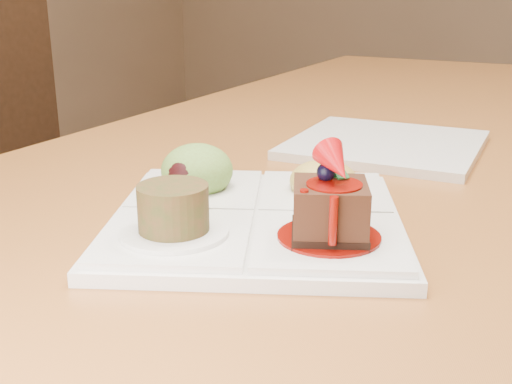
% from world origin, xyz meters
% --- Properties ---
extents(dining_table, '(1.00, 1.80, 0.75)m').
position_xyz_m(dining_table, '(0.00, 0.00, 0.68)').
color(dining_table, brown).
rests_on(dining_table, ground).
extents(sampler_plate, '(0.35, 0.35, 0.10)m').
position_xyz_m(sampler_plate, '(-0.08, -0.50, 0.77)').
color(sampler_plate, silver).
rests_on(sampler_plate, dining_table).
extents(second_plate, '(0.25, 0.25, 0.01)m').
position_xyz_m(second_plate, '(-0.06, -0.16, 0.76)').
color(second_plate, silver).
rests_on(second_plate, dining_table).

